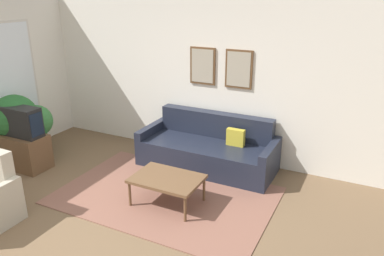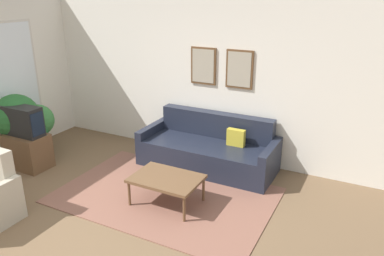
{
  "view_description": "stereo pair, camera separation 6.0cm",
  "coord_description": "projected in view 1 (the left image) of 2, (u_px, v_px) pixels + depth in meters",
  "views": [
    {
      "loc": [
        2.74,
        -2.62,
        2.7
      ],
      "look_at": [
        0.51,
        1.88,
        0.85
      ],
      "focal_mm": 35.0,
      "sensor_mm": 36.0,
      "label": 1
    },
    {
      "loc": [
        2.8,
        -2.59,
        2.7
      ],
      "look_at": [
        0.51,
        1.88,
        0.85
      ],
      "focal_mm": 35.0,
      "sensor_mm": 36.0,
      "label": 2
    }
  ],
  "objects": [
    {
      "name": "potted_plant_tall",
      "position": [
        15.0,
        119.0,
        6.09
      ],
      "size": [
        0.73,
        0.73,
        1.13
      ],
      "color": "#935638",
      "rests_on": "ground_plane"
    },
    {
      "name": "potted_plant_by_window",
      "position": [
        37.0,
        122.0,
        6.57
      ],
      "size": [
        0.56,
        0.56,
        0.83
      ],
      "color": "#935638",
      "rests_on": "ground_plane"
    },
    {
      "name": "ground_plane",
      "position": [
        80.0,
        241.0,
        4.28
      ],
      "size": [
        16.0,
        16.0,
        0.0
      ],
      "primitive_type": "plane",
      "color": "brown"
    },
    {
      "name": "potted_plant_small",
      "position": [
        36.0,
        138.0,
        6.3
      ],
      "size": [
        0.39,
        0.39,
        0.63
      ],
      "color": "beige",
      "rests_on": "ground_plane"
    },
    {
      "name": "area_rug",
      "position": [
        165.0,
        195.0,
        5.23
      ],
      "size": [
        2.94,
        1.92,
        0.01
      ],
      "color": "brown",
      "rests_on": "ground_plane"
    },
    {
      "name": "tv_stand",
      "position": [
        27.0,
        152.0,
        5.97
      ],
      "size": [
        0.68,
        0.45,
        0.56
      ],
      "color": "brown",
      "rests_on": "ground_plane"
    },
    {
      "name": "wall_back",
      "position": [
        193.0,
        76.0,
        6.26
      ],
      "size": [
        8.0,
        0.09,
        2.7
      ],
      "color": "white",
      "rests_on": "ground_plane"
    },
    {
      "name": "couch",
      "position": [
        209.0,
        150.0,
        6.02
      ],
      "size": [
        2.17,
        0.9,
        0.83
      ],
      "color": "#1E2333",
      "rests_on": "ground_plane"
    },
    {
      "name": "tv",
      "position": [
        22.0,
        122.0,
        5.8
      ],
      "size": [
        0.64,
        0.28,
        0.47
      ],
      "color": "black",
      "rests_on": "tv_stand"
    },
    {
      "name": "coffee_table",
      "position": [
        167.0,
        180.0,
        4.92
      ],
      "size": [
        0.9,
        0.63,
        0.39
      ],
      "color": "brown",
      "rests_on": "ground_plane"
    }
  ]
}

